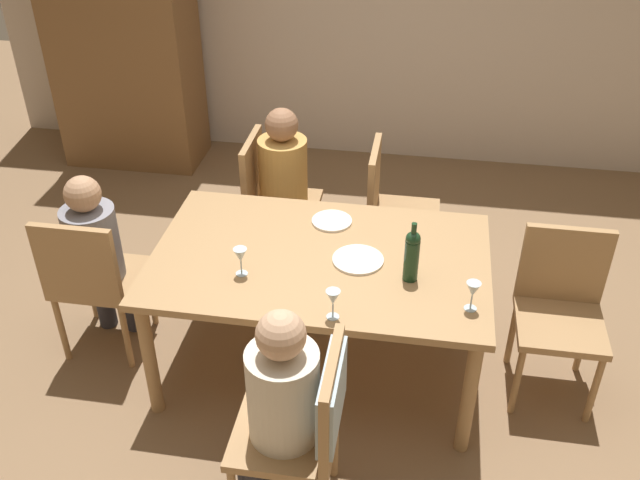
# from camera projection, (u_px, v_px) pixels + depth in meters

# --- Properties ---
(ground_plane) EXTENTS (10.00, 10.00, 0.00)m
(ground_plane) POSITION_uv_depth(u_px,v_px,m) (320.00, 363.00, 4.02)
(ground_plane) COLOR #846647
(armoire_cabinet) EXTENTS (1.18, 0.62, 2.18)m
(armoire_cabinet) POSITION_uv_depth(u_px,v_px,m) (122.00, 31.00, 5.55)
(armoire_cabinet) COLOR brown
(armoire_cabinet) RESTS_ON ground_plane
(dining_table) EXTENTS (1.72, 1.09, 0.75)m
(dining_table) POSITION_uv_depth(u_px,v_px,m) (320.00, 269.00, 3.65)
(dining_table) COLOR #A87F51
(dining_table) RESTS_ON ground_plane
(chair_near) EXTENTS (0.46, 0.44, 0.92)m
(chair_near) POSITION_uv_depth(u_px,v_px,m) (313.00, 416.00, 2.92)
(chair_near) COLOR #A87F51
(chair_near) RESTS_ON ground_plane
(chair_far_left) EXTENTS (0.44, 0.44, 0.92)m
(chair_far_left) POSITION_uv_depth(u_px,v_px,m) (271.00, 195.00, 4.54)
(chair_far_left) COLOR #A87F51
(chair_far_left) RESTS_ON ground_plane
(chair_left_end) EXTENTS (0.44, 0.44, 0.92)m
(chair_left_end) POSITION_uv_depth(u_px,v_px,m) (91.00, 276.00, 3.82)
(chair_left_end) COLOR #A87F51
(chair_left_end) RESTS_ON ground_plane
(chair_far_right) EXTENTS (0.44, 0.44, 0.92)m
(chair_far_right) POSITION_uv_depth(u_px,v_px,m) (391.00, 205.00, 4.44)
(chair_far_right) COLOR #A87F51
(chair_far_right) RESTS_ON ground_plane
(chair_right_end) EXTENTS (0.44, 0.44, 0.92)m
(chair_right_end) POSITION_uv_depth(u_px,v_px,m) (561.00, 303.00, 3.63)
(chair_right_end) COLOR #A87F51
(chair_right_end) RESTS_ON ground_plane
(person_woman_host) EXTENTS (0.35, 0.30, 1.12)m
(person_woman_host) POSITION_uv_depth(u_px,v_px,m) (277.00, 402.00, 2.91)
(person_woman_host) COLOR #33333D
(person_woman_host) RESTS_ON ground_plane
(person_man_bearded) EXTENTS (0.35, 0.31, 1.13)m
(person_man_bearded) POSITION_uv_depth(u_px,v_px,m) (287.00, 180.00, 4.46)
(person_man_bearded) COLOR #33333D
(person_man_bearded) RESTS_ON ground_plane
(person_man_guest) EXTENTS (0.29, 0.33, 1.09)m
(person_man_guest) POSITION_uv_depth(u_px,v_px,m) (97.00, 249.00, 3.85)
(person_man_guest) COLOR #33333D
(person_man_guest) RESTS_ON ground_plane
(wine_bottle_tall_green) EXTENTS (0.07, 0.07, 0.32)m
(wine_bottle_tall_green) POSITION_uv_depth(u_px,v_px,m) (412.00, 254.00, 3.37)
(wine_bottle_tall_green) COLOR #19381E
(wine_bottle_tall_green) RESTS_ON dining_table
(wine_glass_near_left) EXTENTS (0.07, 0.07, 0.15)m
(wine_glass_near_left) POSITION_uv_depth(u_px,v_px,m) (473.00, 290.00, 3.20)
(wine_glass_near_left) COLOR silver
(wine_glass_near_left) RESTS_ON dining_table
(wine_glass_centre) EXTENTS (0.07, 0.07, 0.15)m
(wine_glass_centre) POSITION_uv_depth(u_px,v_px,m) (240.00, 256.00, 3.42)
(wine_glass_centre) COLOR silver
(wine_glass_centre) RESTS_ON dining_table
(wine_glass_near_right) EXTENTS (0.07, 0.07, 0.15)m
(wine_glass_near_right) POSITION_uv_depth(u_px,v_px,m) (333.00, 299.00, 3.15)
(wine_glass_near_right) COLOR silver
(wine_glass_near_right) RESTS_ON dining_table
(dinner_plate_host) EXTENTS (0.22, 0.22, 0.01)m
(dinner_plate_host) POSITION_uv_depth(u_px,v_px,m) (332.00, 221.00, 3.87)
(dinner_plate_host) COLOR white
(dinner_plate_host) RESTS_ON dining_table
(dinner_plate_guest_left) EXTENTS (0.26, 0.26, 0.01)m
(dinner_plate_guest_left) POSITION_uv_depth(u_px,v_px,m) (358.00, 260.00, 3.57)
(dinner_plate_guest_left) COLOR white
(dinner_plate_guest_left) RESTS_ON dining_table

